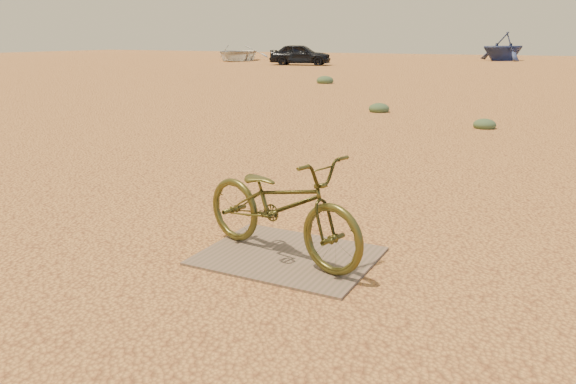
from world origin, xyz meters
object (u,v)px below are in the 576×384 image
at_px(boat_near_left, 237,53).
at_px(car, 300,54).
at_px(plywood_board, 288,256).
at_px(boat_far_left, 503,46).
at_px(bicycle, 281,205).

bearing_deg(boat_near_left, car, -43.67).
distance_m(plywood_board, car, 34.64).
distance_m(plywood_board, boat_far_left, 45.11).
xyz_separation_m(car, boat_near_left, (-7.68, 4.16, -0.09)).
bearing_deg(plywood_board, boat_far_left, 94.56).
bearing_deg(bicycle, car, 41.17).
bearing_deg(boat_far_left, plywood_board, -49.72).
height_order(car, boat_near_left, car).
bearing_deg(plywood_board, boat_near_left, 122.64).
relative_size(plywood_board, car, 0.36).
distance_m(plywood_board, bicycle, 0.48).
xyz_separation_m(plywood_board, boat_far_left, (-3.59, 44.95, 1.12)).
relative_size(car, boat_far_left, 0.96).
bearing_deg(plywood_board, car, 115.63).
bearing_deg(boat_far_left, car, -93.98).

